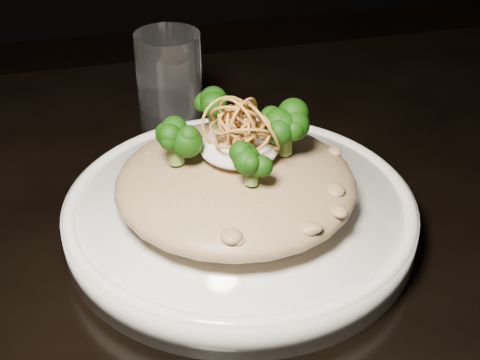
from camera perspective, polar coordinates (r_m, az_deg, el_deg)
name	(u,v)px	position (r m, az deg, el deg)	size (l,w,h in m)	color
table	(286,279)	(0.70, 3.96, -8.39)	(1.10, 0.80, 0.75)	black
plate	(240,215)	(0.61, 0.00, -3.02)	(0.32, 0.32, 0.03)	white
risotto	(236,182)	(0.58, -0.37, -0.21)	(0.21, 0.21, 0.05)	brown
broccoli	(233,129)	(0.57, -0.61, 4.36)	(0.14, 0.14, 0.05)	black
cheese	(239,147)	(0.57, -0.07, 2.83)	(0.07, 0.07, 0.02)	silver
shallots	(244,118)	(0.55, 0.37, 5.30)	(0.06, 0.06, 0.04)	brown
drinking_glass	(170,88)	(0.74, -6.00, 7.82)	(0.07, 0.07, 0.12)	silver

